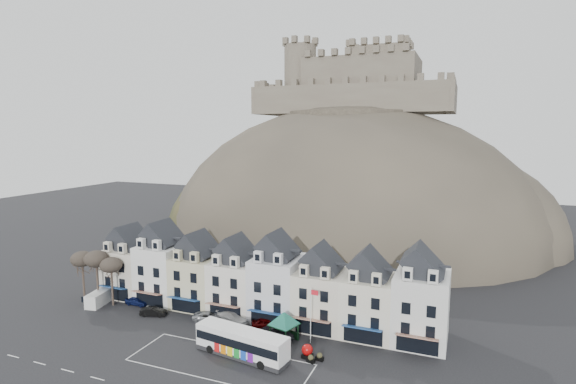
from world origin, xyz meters
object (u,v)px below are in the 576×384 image
at_px(car_black, 154,312).
at_px(car_maroon, 267,323).
at_px(bus_shelter, 284,318).
at_px(car_white, 234,317).
at_px(red_buoy, 307,351).
at_px(white_van, 99,298).
at_px(flagpole, 311,312).
at_px(car_navy, 137,301).
at_px(bus, 242,342).
at_px(car_silver, 209,317).
at_px(car_charcoal, 278,333).

xyz_separation_m(car_black, car_maroon, (17.60, 2.50, 0.07)).
bearing_deg(bus_shelter, car_white, 179.47).
xyz_separation_m(red_buoy, white_van, (-36.61, 3.57, 0.19)).
height_order(white_van, car_white, white_van).
relative_size(flagpole, car_maroon, 1.77).
xyz_separation_m(car_navy, car_black, (5.19, -2.50, -0.02)).
xyz_separation_m(bus_shelter, car_navy, (-26.56, 2.81, -2.48)).
xyz_separation_m(bus, car_navy, (-23.29, 8.52, -1.24)).
distance_m(red_buoy, car_navy, 31.39).
distance_m(bus_shelter, car_black, 21.52).
bearing_deg(car_maroon, flagpole, -125.31).
relative_size(bus_shelter, car_silver, 1.34).
bearing_deg(car_silver, car_charcoal, -109.49).
bearing_deg(car_maroon, car_navy, 70.11).
relative_size(flagpole, car_white, 1.41).
xyz_separation_m(bus, red_buoy, (7.57, 2.74, -1.04)).
height_order(car_black, car_white, car_white).
height_order(bus_shelter, car_charcoal, bus_shelter).
bearing_deg(car_white, white_van, 107.58).
relative_size(bus_shelter, flagpole, 0.81).
bearing_deg(bus, red_buoy, 28.34).
relative_size(flagpole, car_silver, 1.65).
xyz_separation_m(bus_shelter, car_silver, (-12.68, 1.83, -2.51)).
relative_size(car_black, car_charcoal, 0.87).
relative_size(bus, car_charcoal, 2.76).
xyz_separation_m(car_navy, car_charcoal, (25.48, -2.40, 0.08)).
xyz_separation_m(flagpole, car_navy, (-30.07, 2.01, -3.63)).
distance_m(car_black, car_silver, 8.83).
relative_size(car_silver, car_maroon, 1.07).
relative_size(bus, red_buoy, 7.33).
xyz_separation_m(red_buoy, car_silver, (-16.97, 4.79, -0.23)).
xyz_separation_m(red_buoy, car_white, (-13.40, 5.77, -0.10)).
relative_size(white_van, car_silver, 1.08).
distance_m(car_navy, car_charcoal, 25.60).
xyz_separation_m(car_black, car_white, (12.27, 2.50, 0.12)).
bearing_deg(car_black, car_maroon, -98.99).
height_order(bus, bus_shelter, bus_shelter).
xyz_separation_m(car_navy, car_white, (17.46, 0.00, 0.10)).
xyz_separation_m(red_buoy, car_charcoal, (-5.37, 3.37, -0.13)).
distance_m(flagpole, car_maroon, 8.36).
bearing_deg(car_charcoal, bus_shelter, -93.08).
height_order(red_buoy, car_black, red_buoy).
bearing_deg(car_navy, white_van, 110.43).
xyz_separation_m(bus, bus_shelter, (3.27, 5.71, 1.24)).
relative_size(bus_shelter, red_buoy, 3.57).
bearing_deg(car_navy, flagpole, -94.37).
bearing_deg(bus, car_maroon, 101.80).
relative_size(flagpole, white_van, 1.52).
relative_size(bus, flagpole, 1.67).
relative_size(car_maroon, car_charcoal, 0.93).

